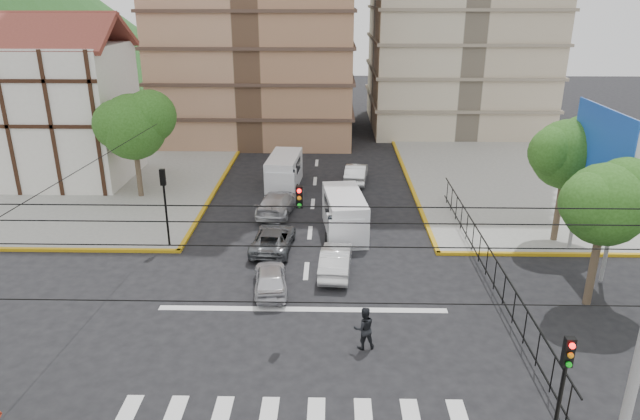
{
  "coord_description": "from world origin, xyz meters",
  "views": [
    {
      "loc": [
        1.26,
        -21.17,
        13.29
      ],
      "look_at": [
        0.74,
        3.29,
        4.0
      ],
      "focal_mm": 32.0,
      "sensor_mm": 36.0,
      "label": 1
    }
  ],
  "objects_px": {
    "traffic_light_nw": "(164,195)",
    "car_silver_front_left": "(270,278)",
    "pedestrian_crosswalk": "(364,328)",
    "traffic_light_se": "(563,382)",
    "van_left_lane": "(284,173)",
    "car_white_front_right": "(336,260)",
    "van_right_lane": "(345,216)"
  },
  "relations": [
    {
      "from": "van_right_lane",
      "to": "van_left_lane",
      "type": "xyz_separation_m",
      "value": [
        -4.24,
        8.62,
        -0.02
      ]
    },
    {
      "from": "car_white_front_right",
      "to": "car_silver_front_left",
      "type": "bearing_deg",
      "value": 36.36
    },
    {
      "from": "van_left_lane",
      "to": "car_silver_front_left",
      "type": "height_order",
      "value": "van_left_lane"
    },
    {
      "from": "traffic_light_se",
      "to": "car_white_front_right",
      "type": "relative_size",
      "value": 1.04
    },
    {
      "from": "traffic_light_nw",
      "to": "car_silver_front_left",
      "type": "bearing_deg",
      "value": -38.2
    },
    {
      "from": "traffic_light_se",
      "to": "van_right_lane",
      "type": "distance_m",
      "value": 18.61
    },
    {
      "from": "car_silver_front_left",
      "to": "van_left_lane",
      "type": "bearing_deg",
      "value": -94.66
    },
    {
      "from": "traffic_light_se",
      "to": "car_silver_front_left",
      "type": "xyz_separation_m",
      "value": [
        -9.41,
        10.73,
        -2.46
      ]
    },
    {
      "from": "van_left_lane",
      "to": "pedestrian_crosswalk",
      "type": "bearing_deg",
      "value": -72.15
    },
    {
      "from": "traffic_light_nw",
      "to": "car_white_front_right",
      "type": "relative_size",
      "value": 1.04
    },
    {
      "from": "traffic_light_se",
      "to": "pedestrian_crosswalk",
      "type": "relative_size",
      "value": 2.44
    },
    {
      "from": "van_right_lane",
      "to": "van_left_lane",
      "type": "bearing_deg",
      "value": 109.27
    },
    {
      "from": "traffic_light_nw",
      "to": "van_right_lane",
      "type": "xyz_separation_m",
      "value": [
        9.83,
        1.99,
        -1.95
      ]
    },
    {
      "from": "van_right_lane",
      "to": "pedestrian_crosswalk",
      "type": "distance_m",
      "value": 11.51
    },
    {
      "from": "pedestrian_crosswalk",
      "to": "traffic_light_se",
      "type": "bearing_deg",
      "value": 117.88
    },
    {
      "from": "traffic_light_nw",
      "to": "pedestrian_crosswalk",
      "type": "relative_size",
      "value": 2.44
    },
    {
      "from": "van_right_lane",
      "to": "car_silver_front_left",
      "type": "distance_m",
      "value": 7.78
    },
    {
      "from": "car_white_front_right",
      "to": "pedestrian_crosswalk",
      "type": "relative_size",
      "value": 2.34
    },
    {
      "from": "traffic_light_se",
      "to": "van_left_lane",
      "type": "relative_size",
      "value": 0.82
    },
    {
      "from": "traffic_light_nw",
      "to": "pedestrian_crosswalk",
      "type": "distance_m",
      "value": 14.26
    },
    {
      "from": "pedestrian_crosswalk",
      "to": "van_right_lane",
      "type": "bearing_deg",
      "value": -99.89
    },
    {
      "from": "traffic_light_nw",
      "to": "pedestrian_crosswalk",
      "type": "xyz_separation_m",
      "value": [
        10.39,
        -9.51,
        -2.21
      ]
    },
    {
      "from": "van_right_lane",
      "to": "pedestrian_crosswalk",
      "type": "relative_size",
      "value": 3.05
    },
    {
      "from": "van_left_lane",
      "to": "car_silver_front_left",
      "type": "distance_m",
      "value": 15.49
    },
    {
      "from": "traffic_light_nw",
      "to": "pedestrian_crosswalk",
      "type": "bearing_deg",
      "value": -42.46
    },
    {
      "from": "traffic_light_nw",
      "to": "van_right_lane",
      "type": "relative_size",
      "value": 0.8
    },
    {
      "from": "car_silver_front_left",
      "to": "pedestrian_crosswalk",
      "type": "relative_size",
      "value": 2.13
    },
    {
      "from": "traffic_light_se",
      "to": "van_left_lane",
      "type": "bearing_deg",
      "value": 110.91
    },
    {
      "from": "traffic_light_nw",
      "to": "car_silver_front_left",
      "type": "distance_m",
      "value": 8.25
    },
    {
      "from": "van_left_lane",
      "to": "pedestrian_crosswalk",
      "type": "distance_m",
      "value": 20.68
    },
    {
      "from": "van_left_lane",
      "to": "car_white_front_right",
      "type": "xyz_separation_m",
      "value": [
        3.71,
        -13.53,
        -0.44
      ]
    },
    {
      "from": "van_right_lane",
      "to": "van_left_lane",
      "type": "relative_size",
      "value": 1.03
    }
  ]
}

